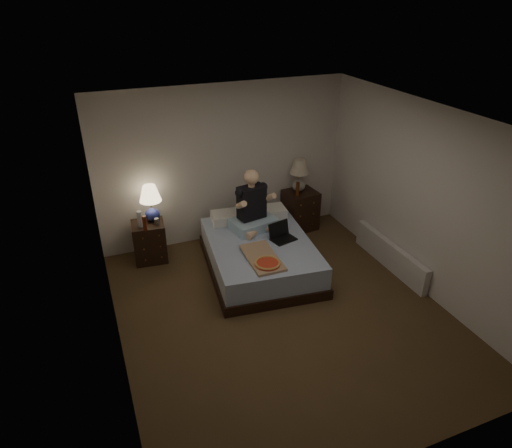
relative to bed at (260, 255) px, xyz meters
name	(u,v)px	position (x,y,z in m)	size (l,w,h in m)	color
floor	(282,312)	(-0.12, -1.04, -0.24)	(4.00, 4.50, 0.00)	brown
ceiling	(288,121)	(-0.12, -1.04, 2.26)	(4.00, 4.50, 0.00)	white
wall_back	(224,164)	(-0.12, 1.21, 1.01)	(4.00, 2.50, 0.00)	silver
wall_front	(411,357)	(-0.12, -3.29, 1.01)	(4.00, 2.50, 0.00)	silver
wall_left	(107,262)	(-2.12, -1.04, 1.01)	(4.50, 2.50, 0.00)	silver
wall_right	(424,200)	(1.88, -1.04, 1.01)	(4.50, 2.50, 0.00)	silver
bed	(260,255)	(0.00, 0.00, 0.00)	(1.42, 1.90, 0.47)	#506DA1
nightstand_left	(150,242)	(-1.44, 0.88, 0.07)	(0.47, 0.43, 0.61)	black
nightstand_right	(300,210)	(1.13, 0.96, 0.10)	(0.52, 0.47, 0.67)	black
lamp_left	(151,203)	(-1.34, 0.96, 0.66)	(0.32, 0.32, 0.56)	#2A369C
lamp_right	(299,175)	(1.11, 1.01, 0.72)	(0.32, 0.32, 0.56)	#999990
water_bottle	(140,219)	(-1.55, 0.82, 0.50)	(0.07, 0.07, 0.25)	silver
soda_can	(157,221)	(-1.32, 0.80, 0.43)	(0.07, 0.07, 0.10)	#9D9D98
beer_bottle_left	(145,223)	(-1.50, 0.68, 0.49)	(0.06, 0.06, 0.23)	#5E1F0D
beer_bottle_right	(298,189)	(1.01, 0.84, 0.55)	(0.06, 0.06, 0.23)	#4F260B
person	(253,201)	(0.05, 0.40, 0.70)	(0.66, 0.52, 0.93)	black
laptop	(284,233)	(0.33, -0.09, 0.36)	(0.34, 0.28, 0.24)	black
pizza_box	(268,264)	(-0.16, -0.65, 0.28)	(0.40, 0.76, 0.08)	tan
radiator	(390,255)	(1.81, -0.66, -0.04)	(0.10, 1.60, 0.40)	silver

